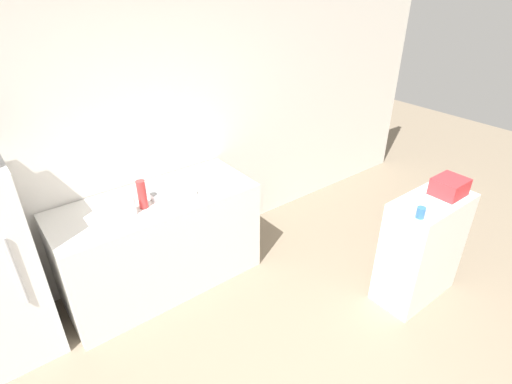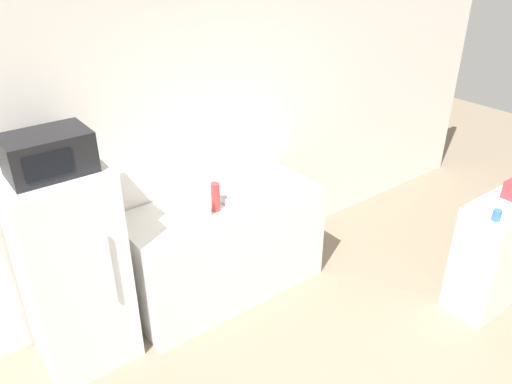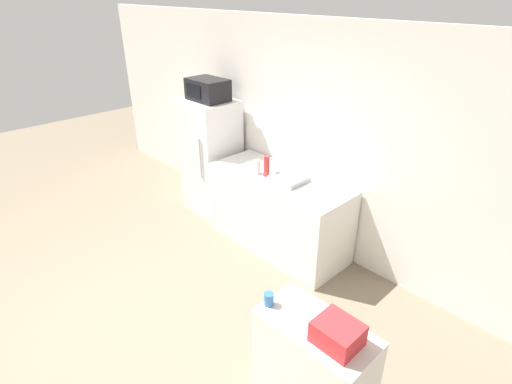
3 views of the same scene
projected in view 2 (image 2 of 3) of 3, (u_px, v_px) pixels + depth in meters
wall_back at (184, 149)px, 4.23m from camera, size 8.00×0.06×2.60m
refrigerator at (73, 271)px, 3.58m from camera, size 0.66×0.63×1.56m
microwave at (48, 154)px, 3.15m from camera, size 0.52×0.37×0.27m
counter at (225, 247)px, 4.41m from camera, size 1.74×0.71×0.92m
sink_basin at (237, 194)px, 4.25m from camera, size 0.36×0.33×0.06m
bottle_tall at (215, 197)px, 4.01m from camera, size 0.07×0.07×0.24m
bottle_short at (206, 207)px, 3.94m from camera, size 0.08×0.08×0.17m
shelf_cabinet at (494, 254)px, 4.26m from camera, size 0.76×0.39×1.00m
jar at (497, 215)px, 3.76m from camera, size 0.07×0.07×0.09m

